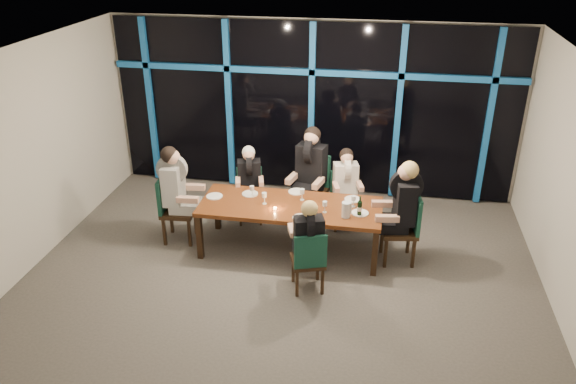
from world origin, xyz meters
name	(u,v)px	position (x,y,z in m)	size (l,w,h in m)	color
room	(279,141)	(0.00, 0.00, 2.02)	(7.04, 7.00, 3.02)	#5D5852
window_wall	(313,107)	(0.01, 2.93, 1.55)	(6.86, 0.43, 2.94)	black
dining_table	(290,209)	(0.00, 0.80, 0.68)	(2.60, 1.00, 0.75)	brown
chair_far_left	(250,192)	(-0.81, 1.65, 0.49)	(0.49, 0.49, 0.87)	black
chair_far_mid	(312,184)	(0.17, 1.86, 0.60)	(0.60, 0.60, 1.08)	black
chair_far_right	(344,196)	(0.70, 1.74, 0.50)	(0.51, 0.51, 0.89)	black
chair_end_left	(172,205)	(-1.80, 0.81, 0.58)	(0.52, 0.52, 1.03)	black
chair_end_right	(406,224)	(1.64, 0.81, 0.58)	(0.56, 0.56, 1.05)	black
chair_near_mid	(309,259)	(0.41, -0.18, 0.50)	(0.53, 0.53, 0.90)	black
diner_far_left	(249,174)	(-0.79, 1.58, 0.83)	(0.50, 0.59, 0.85)	black
diner_far_mid	(311,162)	(0.15, 1.77, 1.03)	(0.61, 0.72, 1.05)	black
diner_far_right	(346,177)	(0.72, 1.66, 0.85)	(0.51, 0.60, 0.87)	silver
diner_end_left	(176,181)	(-1.71, 0.81, 0.99)	(0.66, 0.54, 1.01)	black
diner_end_right	(402,198)	(1.55, 0.80, 1.00)	(0.69, 0.56, 1.02)	black
diner_near_mid	(308,232)	(0.39, -0.10, 0.86)	(0.53, 0.61, 0.88)	black
plate_far_left	(250,194)	(-0.65, 1.03, 0.76)	(0.24, 0.24, 0.01)	white
plate_far_mid	(296,192)	(0.01, 1.23, 0.76)	(0.24, 0.24, 0.01)	white
plate_far_right	(353,199)	(0.86, 1.12, 0.76)	(0.24, 0.24, 0.01)	white
plate_end_left	(214,196)	(-1.15, 0.86, 0.76)	(0.24, 0.24, 0.01)	white
plate_end_right	(360,213)	(1.00, 0.71, 0.76)	(0.24, 0.24, 0.01)	white
plate_near_mid	(301,218)	(0.21, 0.43, 0.76)	(0.24, 0.24, 0.01)	white
wine_bottle	(360,208)	(0.99, 0.65, 0.86)	(0.07, 0.07, 0.29)	black
water_pitcher	(346,210)	(0.81, 0.58, 0.86)	(0.14, 0.12, 0.22)	silver
tea_light	(275,208)	(-0.19, 0.63, 0.76)	(0.05, 0.05, 0.03)	#F9994A
wine_glass_a	(264,196)	(-0.37, 0.77, 0.88)	(0.07, 0.07, 0.18)	silver
wine_glass_b	(302,192)	(0.14, 0.99, 0.88)	(0.07, 0.07, 0.18)	silver
wine_glass_c	(325,204)	(0.51, 0.66, 0.87)	(0.06, 0.06, 0.17)	silver
wine_glass_d	(252,189)	(-0.60, 0.97, 0.87)	(0.07, 0.07, 0.17)	silver
wine_glass_e	(354,199)	(0.89, 0.90, 0.87)	(0.07, 0.07, 0.17)	white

